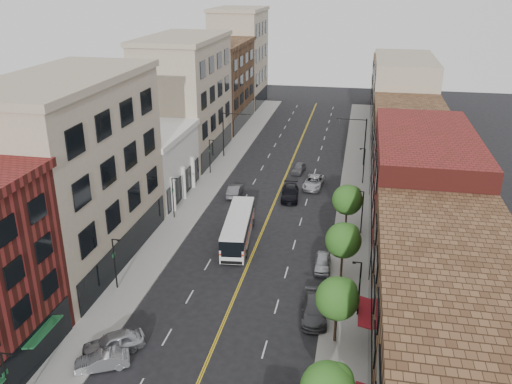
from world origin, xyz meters
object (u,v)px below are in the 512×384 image
Objects in this scene: car_angle_a at (113,343)px; car_parked_mid at (314,310)px; car_parked_far at (322,263)px; car_lane_b at (314,182)px; car_lane_behind at (235,190)px; car_lane_c at (299,168)px; car_angle_b at (102,361)px; car_lane_a at (290,193)px; city_bus at (238,227)px.

car_angle_a is 0.90× the size of car_parked_mid.
car_lane_b is (-3.00, 22.07, 0.08)m from car_parked_far.
car_lane_c is at bearing -126.95° from car_lane_behind.
car_lane_c is (-5.73, 27.66, 0.00)m from car_parked_far.
car_lane_c is at bearing 120.98° from car_lane_b.
car_angle_b is 17.57m from car_parked_mid.
car_parked_mid is at bearing -79.49° from car_lane_b.
car_angle_b is at bearing -94.91° from car_lane_c.
car_lane_a reaches higher than car_angle_b.
car_parked_far is 0.88× the size of car_lane_behind.
car_angle_b is at bearing -109.28° from city_bus.
city_bus is at bearing 140.71° from car_angle_b.
car_angle_a is 44.42m from car_lane_c.
car_parked_far is 18.32m from car_lane_a.
city_bus is at bearing 130.20° from car_angle_a.
car_parked_far reaches higher than car_angle_b.
car_lane_b is at bearing 95.78° from car_parked_far.
city_bus reaches higher than car_lane_behind.
car_angle_b is 41.59m from car_lane_b.
car_angle_a is (-5.25, -20.20, -0.90)m from city_bus.
car_lane_behind reaches higher than car_parked_far.
car_lane_c is at bearing 85.47° from car_lane_a.
car_parked_far is 0.74× the size of car_lane_a.
car_angle_b is 0.87× the size of car_lane_behind.
car_lane_b is 1.37× the size of car_lane_c.
city_bus reaches higher than car_angle_a.
car_lane_c is at bearing 74.71° from city_bus.
car_angle_b is 0.99× the size of car_lane_c.
car_parked_mid is 0.97× the size of car_lane_a.
car_parked_mid is 8.35m from car_parked_far.
car_angle_a is 16.58m from car_parked_mid.
car_lane_behind is 7.28m from car_lane_a.
car_parked_mid is 28.52m from car_lane_behind.
city_bus is at bearing -111.79° from car_lane_a.
car_angle_a is 39.69m from car_lane_b.
car_parked_far is (0.00, 8.35, -0.08)m from car_parked_mid.
car_parked_mid is at bearing 81.56° from car_angle_a.
car_lane_b is at bearing 55.23° from car_lane_a.
car_lane_a is at bearing -114.79° from car_lane_b.
city_bus is 2.10× the size of car_lane_b.
car_angle_a reaches higher than car_parked_mid.
car_lane_behind is at bearing 125.11° from car_parked_far.
car_lane_behind is (-12.90, 17.08, 0.07)m from car_parked_far.
car_lane_behind is (1.90, 34.89, 0.09)m from car_angle_b.
city_bus is 13.17m from car_lane_behind.
car_parked_far is at bearing -30.61° from city_bus.
car_angle_b is at bearing -101.60° from car_lane_b.
car_parked_far is at bearing 124.24° from car_lane_behind.
car_angle_b is at bearing -109.67° from car_lane_a.
car_lane_b reaches higher than car_parked_far.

